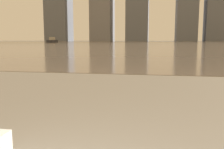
% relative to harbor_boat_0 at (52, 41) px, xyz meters
% --- Properties ---
extents(harbor_water, '(180.00, 110.00, 0.01)m').
position_rel_harbor_boat_0_xyz_m(harbor_water, '(27.56, -2.93, -0.55)').
color(harbor_water, gray).
rests_on(harbor_water, ground_plane).
extents(harbor_boat_0, '(1.58, 4.18, 1.55)m').
position_rel_harbor_boat_0_xyz_m(harbor_boat_0, '(0.00, 0.00, 0.00)').
color(harbor_boat_0, '#2D2D33').
rests_on(harbor_boat_0, harbor_water).
extents(skyline_tower_2, '(9.87, 12.99, 26.59)m').
position_rel_harbor_boat_0_xyz_m(skyline_tower_2, '(19.17, 53.07, 12.74)').
color(skyline_tower_2, slate).
rests_on(skyline_tower_2, ground_plane).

